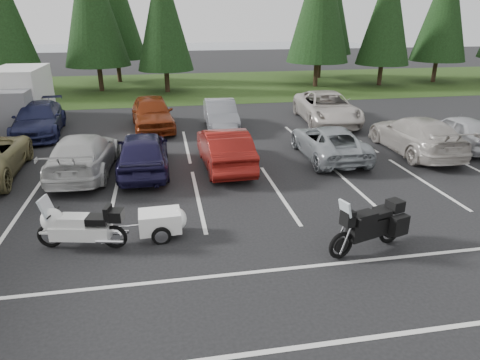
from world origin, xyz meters
name	(u,v)px	position (x,y,z in m)	size (l,w,h in m)	color
ground	(184,213)	(0.00, 0.00, 0.00)	(120.00, 120.00, 0.00)	black
grass_strip	(167,87)	(0.00, 24.00, 0.01)	(80.00, 16.00, 0.01)	#1F3310
lake_water	(190,53)	(4.00, 55.00, 0.00)	(70.00, 50.00, 0.02)	gray
box_truck	(17,98)	(-8.00, 12.50, 1.45)	(2.40, 5.60, 2.90)	silver
stall_markings	(181,188)	(0.00, 2.00, 0.00)	(32.00, 16.00, 0.01)	silver
conifer_3	(6,19)	(-10.50, 21.40, 5.27)	(3.87, 3.87, 9.02)	#332316
conifer_5	(163,13)	(0.00, 21.60, 5.63)	(4.14, 4.14, 9.63)	#332316
conifer_7	(387,11)	(17.50, 21.80, 5.81)	(4.27, 4.27, 9.94)	#332316
conifer_8	(445,6)	(23.00, 22.60, 6.17)	(4.53, 4.53, 10.56)	#332316
car_near_3	(83,154)	(-3.46, 4.13, 0.75)	(2.09, 5.14, 1.49)	#B8B8B6
car_near_4	(143,152)	(-1.28, 3.89, 0.79)	(1.86, 4.63, 1.58)	#191637
car_near_5	(224,148)	(1.80, 3.88, 0.77)	(1.63, 4.67, 1.54)	maroon
car_near_6	(329,142)	(6.21, 4.29, 0.67)	(2.22, 4.82, 1.34)	gray
car_near_7	(416,135)	(10.11, 4.26, 0.78)	(2.18, 5.37, 1.56)	#B1AAA2
car_near_8	(459,131)	(12.45, 4.62, 0.74)	(1.74, 4.31, 1.47)	#B0B1B5
car_far_1	(39,119)	(-6.49, 10.28, 0.76)	(2.13, 5.24, 1.52)	#191D3F
car_far_2	(152,113)	(-1.00, 10.42, 0.84)	(1.98, 4.93, 1.68)	maroon
car_far_3	(221,115)	(2.48, 9.88, 0.72)	(1.53, 4.38, 1.44)	slate
car_far_4	(327,108)	(8.38, 10.14, 0.81)	(2.70, 5.85, 1.63)	beige
touring_motorcycle	(80,223)	(-2.67, -1.61, 0.71)	(2.56, 0.79, 1.42)	silver
cargo_trailer	(160,224)	(-0.71, -1.34, 0.37)	(1.59, 0.90, 0.74)	white
adventure_motorcycle	(368,223)	(4.39, -3.02, 0.78)	(2.57, 0.89, 1.57)	black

